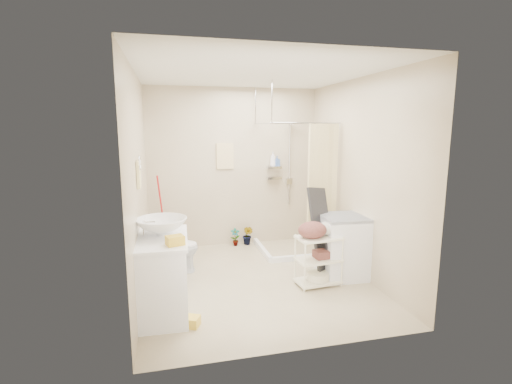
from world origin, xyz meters
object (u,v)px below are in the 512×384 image
vanity (163,275)px  washing_machine (342,246)px  toilet (173,248)px  laundry_rack (318,256)px

vanity → washing_machine: bearing=13.5°
vanity → toilet: 1.15m
washing_machine → laundry_rack: bearing=-152.8°
vanity → washing_machine: (2.30, 0.47, -0.01)m
laundry_rack → toilet: bearing=148.8°
laundry_rack → washing_machine: bearing=19.6°
vanity → toilet: (0.12, 1.14, -0.08)m
toilet → washing_machine: (2.18, -0.67, 0.07)m
vanity → laundry_rack: vanity is taller
washing_machine → laundry_rack: washing_machine is taller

